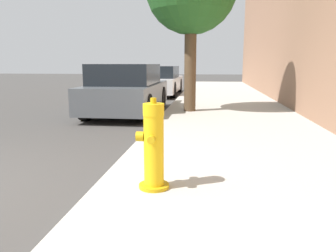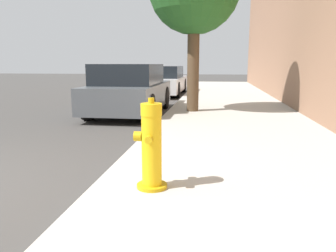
% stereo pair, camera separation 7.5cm
% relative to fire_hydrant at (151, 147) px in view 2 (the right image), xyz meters
% --- Properties ---
extents(sidewalk_slab, '(3.32, 40.00, 0.15)m').
position_rel_fire_hydrant_xyz_m(sidewalk_slab, '(1.05, -0.33, -0.48)').
color(sidewalk_slab, '#B7B2A8').
rests_on(sidewalk_slab, ground_plane).
extents(fire_hydrant, '(0.32, 0.32, 0.89)m').
position_rel_fire_hydrant_xyz_m(fire_hydrant, '(0.00, 0.00, 0.00)').
color(fire_hydrant, '#C39C11').
rests_on(fire_hydrant, sidewalk_slab).
extents(parked_car_near, '(1.71, 3.83, 1.35)m').
position_rel_fire_hydrant_xyz_m(parked_car_near, '(-1.69, 5.64, 0.10)').
color(parked_car_near, '#4C5156').
rests_on(parked_car_near, ground_plane).
extents(parked_car_mid, '(1.76, 4.46, 1.25)m').
position_rel_fire_hydrant_xyz_m(parked_car_mid, '(-1.70, 11.31, 0.06)').
color(parked_car_mid, silver).
rests_on(parked_car_mid, ground_plane).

